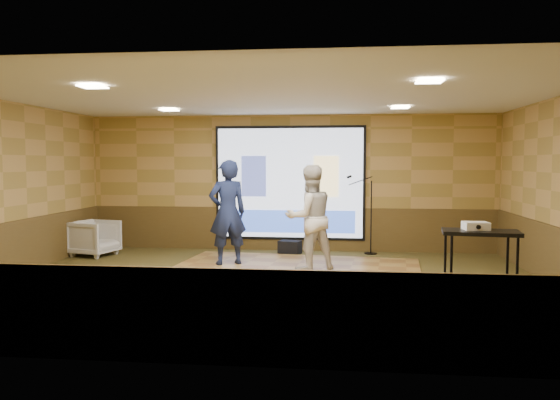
# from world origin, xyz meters

# --- Properties ---
(ground) EXTENTS (9.00, 9.00, 0.00)m
(ground) POSITION_xyz_m (0.00, 0.00, 0.00)
(ground) COLOR #2E391A
(ground) RESTS_ON ground
(room_shell) EXTENTS (9.04, 7.04, 3.02)m
(room_shell) POSITION_xyz_m (0.00, 0.00, 2.09)
(room_shell) COLOR #B18A49
(room_shell) RESTS_ON ground
(wainscot_back) EXTENTS (9.00, 0.04, 0.95)m
(wainscot_back) POSITION_xyz_m (0.00, 3.48, 0.47)
(wainscot_back) COLOR #503C1A
(wainscot_back) RESTS_ON ground
(wainscot_front) EXTENTS (9.00, 0.04, 0.95)m
(wainscot_front) POSITION_xyz_m (0.00, -3.48, 0.47)
(wainscot_front) COLOR #503C1A
(wainscot_front) RESTS_ON ground
(wainscot_left) EXTENTS (0.04, 7.00, 0.95)m
(wainscot_left) POSITION_xyz_m (-4.48, 0.00, 0.47)
(wainscot_left) COLOR #503C1A
(wainscot_left) RESTS_ON ground
(projector_screen) EXTENTS (3.32, 0.06, 2.52)m
(projector_screen) POSITION_xyz_m (0.00, 3.44, 1.47)
(projector_screen) COLOR black
(projector_screen) RESTS_ON room_shell
(downlight_nw) EXTENTS (0.32, 0.32, 0.02)m
(downlight_nw) POSITION_xyz_m (-2.20, 1.80, 2.97)
(downlight_nw) COLOR beige
(downlight_nw) RESTS_ON room_shell
(downlight_ne) EXTENTS (0.32, 0.32, 0.02)m
(downlight_ne) POSITION_xyz_m (2.20, 1.80, 2.97)
(downlight_ne) COLOR beige
(downlight_ne) RESTS_ON room_shell
(downlight_sw) EXTENTS (0.32, 0.32, 0.02)m
(downlight_sw) POSITION_xyz_m (-2.20, -1.50, 2.97)
(downlight_sw) COLOR beige
(downlight_sw) RESTS_ON room_shell
(downlight_se) EXTENTS (0.32, 0.32, 0.02)m
(downlight_se) POSITION_xyz_m (2.20, -1.50, 2.97)
(downlight_se) COLOR beige
(downlight_se) RESTS_ON room_shell
(dance_floor) EXTENTS (4.81, 3.85, 0.03)m
(dance_floor) POSITION_xyz_m (0.27, 1.00, 0.02)
(dance_floor) COLOR olive
(dance_floor) RESTS_ON ground
(player_left) EXTENTS (0.85, 0.75, 1.97)m
(player_left) POSITION_xyz_m (-1.00, 1.51, 1.02)
(player_left) COLOR #161F45
(player_left) RESTS_ON dance_floor
(player_right) EXTENTS (1.14, 1.05, 1.88)m
(player_right) POSITION_xyz_m (0.57, 1.13, 0.97)
(player_right) COLOR beige
(player_right) RESTS_ON dance_floor
(av_table) EXTENTS (0.99, 0.52, 1.05)m
(av_table) POSITION_xyz_m (2.99, -1.02, 0.75)
(av_table) COLOR black
(av_table) RESTS_ON ground
(projector) EXTENTS (0.34, 0.29, 0.11)m
(projector) POSITION_xyz_m (2.93, -0.96, 1.10)
(projector) COLOR white
(projector) RESTS_ON av_table
(mic_stand) EXTENTS (0.66, 0.27, 1.69)m
(mic_stand) POSITION_xyz_m (1.71, 3.17, 0.49)
(mic_stand) COLOR black
(mic_stand) RESTS_ON ground
(banquet_chair) EXTENTS (1.00, 0.98, 0.75)m
(banquet_chair) POSITION_xyz_m (-4.00, 2.30, 0.37)
(banquet_chair) COLOR gray
(banquet_chair) RESTS_ON ground
(duffel_bag) EXTENTS (0.52, 0.41, 0.28)m
(duffel_bag) POSITION_xyz_m (0.05, 2.97, 0.14)
(duffel_bag) COLOR black
(duffel_bag) RESTS_ON ground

